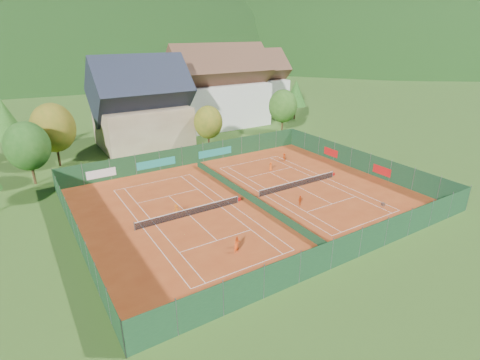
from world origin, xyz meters
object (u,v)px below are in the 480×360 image
object	(u,v)px
player_left_mid	(237,242)
player_right_far_a	(271,166)
player_left_near	(236,247)
player_right_far_b	(284,157)
ball_hopper	(383,204)
player_left_far	(177,210)
hotel_block_b	(252,86)
hotel_block_a	(219,91)
chalet	(142,109)
player_right_near	(300,200)

from	to	relation	value
player_left_mid	player_right_far_a	size ratio (longest dim) A/B	1.01
player_left_near	player_right_far_a	bearing A→B (deg)	39.10
player_right_far_b	ball_hopper	bearing A→B (deg)	44.26
player_right_far_b	player_left_near	bearing A→B (deg)	-0.87
player_left_far	player_right_far_b	xyz separation A→B (m)	(22.27, 8.43, -0.01)
ball_hopper	player_left_mid	distance (m)	19.30
ball_hopper	player_right_far_a	distance (m)	17.84
hotel_block_b	player_left_far	bearing A→B (deg)	-132.34
hotel_block_a	player_left_far	distance (m)	43.64
chalet	player_right_far_a	world-z (taller)	chalet
hotel_block_a	hotel_block_b	bearing A→B (deg)	29.74
player_right_far_b	hotel_block_b	bearing A→B (deg)	-159.25
player_left_mid	player_right_near	size ratio (longest dim) A/B	1.04
hotel_block_b	player_right_near	distance (m)	55.13
chalet	player_right_far_a	size ratio (longest dim) A/B	12.51
player_left_mid	hotel_block_a	bearing A→B (deg)	86.35
player_left_near	player_left_mid	world-z (taller)	player_left_mid
hotel_block_b	player_left_near	xyz separation A→B (m)	(-37.55, -53.35, -5.98)
player_right_far_b	player_left_mid	bearing A→B (deg)	-1.12
player_left_far	player_left_mid	bearing A→B (deg)	127.07
hotel_block_a	player_right_near	xyz separation A→B (m)	(-11.52, -40.50, -6.75)
hotel_block_a	player_left_near	size ratio (longest dim) A/B	16.99
player_left_mid	player_right_far_a	distance (m)	22.15
chalet	player_right_far_a	bearing A→B (deg)	-63.24
player_right_far_a	hotel_block_b	bearing A→B (deg)	-151.87
player_left_near	player_left_mid	size ratio (longest dim) A/B	0.97
player_left_near	player_left_far	bearing A→B (deg)	92.70
player_left_far	player_right_far_a	distance (m)	18.77
chalet	player_right_far_a	distance (m)	26.43
hotel_block_a	player_left_far	size ratio (longest dim) A/B	16.50
player_left_near	player_left_far	xyz separation A→B (m)	(-1.63, 10.35, 0.02)
hotel_block_a	player_right_far_a	world-z (taller)	hotel_block_a
hotel_block_a	player_left_far	xyz separation A→B (m)	(-25.19, -35.00, -6.73)
hotel_block_a	player_right_near	bearing A→B (deg)	-105.88
hotel_block_b	player_left_near	distance (m)	65.51
chalet	player_left_far	size ratio (longest dim) A/B	12.38
player_right_near	hotel_block_a	bearing A→B (deg)	57.49
hotel_block_b	player_right_far_a	bearing A→B (deg)	-120.06
hotel_block_a	chalet	bearing A→B (deg)	-162.47
ball_hopper	player_right_far_b	world-z (taller)	player_right_far_b
hotel_block_a	player_right_far_b	world-z (taller)	hotel_block_a
player_left_far	player_right_far_a	size ratio (longest dim) A/B	1.01
chalet	player_right_near	distance (m)	35.80
hotel_block_b	player_right_far_b	xyz separation A→B (m)	(-16.91, -34.56, -5.97)
ball_hopper	player_left_near	size ratio (longest dim) A/B	0.63
player_right_far_a	player_left_near	bearing A→B (deg)	13.56
player_left_far	player_right_far_b	distance (m)	23.82
player_right_near	player_left_mid	bearing A→B (deg)	-176.54
player_left_far	chalet	bearing A→B (deg)	-77.56
chalet	player_right_far_a	xyz separation A→B (m)	(11.59, -22.99, -5.98)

